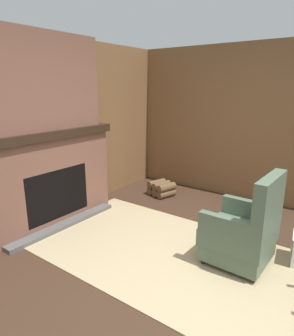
{
  "coord_description": "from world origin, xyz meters",
  "views": [
    {
      "loc": [
        1.02,
        -2.37,
        1.86
      ],
      "look_at": [
        -1.06,
        0.49,
        0.9
      ],
      "focal_mm": 32.0,
      "sensor_mm": 36.0,
      "label": 1
    }
  ],
  "objects_px": {
    "armchair": "(244,232)",
    "firewood_stack": "(161,189)",
    "storage_case": "(70,121)",
    "decorative_plate_on_mantel": "(44,121)"
  },
  "relations": [
    {
      "from": "decorative_plate_on_mantel",
      "to": "armchair",
      "type": "bearing_deg",
      "value": 11.63
    },
    {
      "from": "armchair",
      "to": "firewood_stack",
      "type": "distance_m",
      "value": 2.27
    },
    {
      "from": "armchair",
      "to": "firewood_stack",
      "type": "height_order",
      "value": "armchair"
    },
    {
      "from": "firewood_stack",
      "to": "storage_case",
      "type": "xyz_separation_m",
      "value": [
        -0.68,
        -1.38,
        1.27
      ]
    },
    {
      "from": "storage_case",
      "to": "firewood_stack",
      "type": "bearing_deg",
      "value": 63.59
    },
    {
      "from": "storage_case",
      "to": "decorative_plate_on_mantel",
      "type": "relative_size",
      "value": 1.08
    },
    {
      "from": "firewood_stack",
      "to": "decorative_plate_on_mantel",
      "type": "bearing_deg",
      "value": -111.52
    },
    {
      "from": "armchair",
      "to": "decorative_plate_on_mantel",
      "type": "xyz_separation_m",
      "value": [
        -2.58,
        -0.53,
        1.06
      ]
    },
    {
      "from": "armchair",
      "to": "storage_case",
      "type": "height_order",
      "value": "storage_case"
    },
    {
      "from": "armchair",
      "to": "firewood_stack",
      "type": "bearing_deg",
      "value": -32.08
    }
  ]
}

